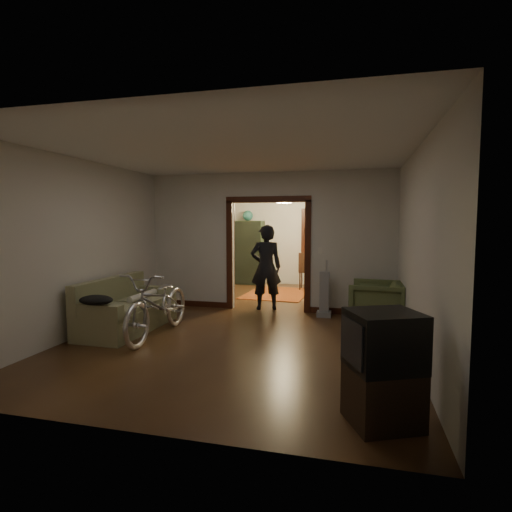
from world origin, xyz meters
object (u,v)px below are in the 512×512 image
(person, at_px, (266,267))
(desk, at_px, (334,277))
(bicycle, at_px, (159,303))
(armchair, at_px, (376,305))
(locker, at_px, (248,252))
(sofa, at_px, (128,304))

(person, height_order, desk, person)
(desk, bearing_deg, person, -108.88)
(person, bearing_deg, desk, -133.22)
(bicycle, distance_m, armchair, 3.62)
(armchair, height_order, desk, armchair)
(person, distance_m, locker, 3.47)
(sofa, distance_m, bicycle, 0.73)
(armchair, bearing_deg, sofa, -69.01)
(sofa, distance_m, locker, 5.40)
(bicycle, xyz_separation_m, armchair, (3.36, 1.34, -0.12))
(person, xyz_separation_m, desk, (1.25, 2.75, -0.52))
(sofa, bearing_deg, person, 48.89)
(desk, bearing_deg, locker, 174.73)
(sofa, xyz_separation_m, desk, (3.15, 4.85, -0.08))
(bicycle, relative_size, locker, 1.08)
(sofa, distance_m, desk, 5.79)
(bicycle, distance_m, locker, 5.58)
(armchair, height_order, person, person)
(person, bearing_deg, bicycle, 43.77)
(armchair, distance_m, person, 2.41)
(bicycle, relative_size, person, 1.14)
(sofa, height_order, armchair, sofa)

